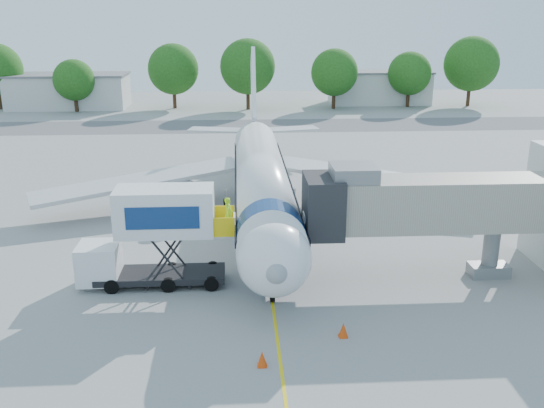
{
  "coord_description": "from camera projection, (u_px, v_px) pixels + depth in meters",
  "views": [
    {
      "loc": [
        -1.71,
        -37.96,
        14.32
      ],
      "look_at": [
        0.38,
        -2.8,
        3.2
      ],
      "focal_mm": 40.0,
      "sensor_mm": 36.0,
      "label": 1
    }
  ],
  "objects": [
    {
      "name": "tree_c",
      "position": [
        173.0,
        69.0,
        93.76
      ],
      "size": [
        7.81,
        7.81,
        9.96
      ],
      "color": "#382314",
      "rests_on": "ground"
    },
    {
      "name": "jet_bridge",
      "position": [
        416.0,
        205.0,
        33.02
      ],
      "size": [
        13.9,
        3.2,
        6.6
      ],
      "color": "#A49B8C",
      "rests_on": "ground"
    },
    {
      "name": "safety_cone_a",
      "position": [
        343.0,
        330.0,
        27.95
      ],
      "size": [
        0.45,
        0.45,
        0.72
      ],
      "color": "#DB410B",
      "rests_on": "ground"
    },
    {
      "name": "ground_tug",
      "position": [
        208.0,
        397.0,
        22.49
      ],
      "size": [
        3.27,
        1.69,
        1.3
      ],
      "rotation": [
        0.0,
        0.0,
        0.0
      ],
      "color": "white",
      "rests_on": "ground"
    },
    {
      "name": "aircraft",
      "position": [
        261.0,
        179.0,
        43.58
      ],
      "size": [
        34.17,
        37.73,
        11.35
      ],
      "color": "white",
      "rests_on": "ground"
    },
    {
      "name": "tree_g",
      "position": [
        471.0,
        64.0,
        95.84
      ],
      "size": [
        8.6,
        8.6,
        10.97
      ],
      "color": "#382314",
      "rests_on": "ground"
    },
    {
      "name": "tree_b",
      "position": [
        74.0,
        80.0,
        90.77
      ],
      "size": [
        6.14,
        6.14,
        7.83
      ],
      "color": "#382314",
      "rests_on": "ground"
    },
    {
      "name": "tree_e",
      "position": [
        334.0,
        72.0,
        93.42
      ],
      "size": [
        7.24,
        7.24,
        9.23
      ],
      "color": "#382314",
      "rests_on": "ground"
    },
    {
      "name": "catering_hiloader",
      "position": [
        154.0,
        237.0,
        32.69
      ],
      "size": [
        8.5,
        2.44,
        5.5
      ],
      "color": "black",
      "rests_on": "ground"
    },
    {
      "name": "guidance_line",
      "position": [
        264.0,
        237.0,
        40.54
      ],
      "size": [
        0.15,
        70.0,
        0.01
      ],
      "primitive_type": "cube",
      "color": "yellow",
      "rests_on": "ground"
    },
    {
      "name": "outbuilding_left",
      "position": [
        69.0,
        91.0,
        95.27
      ],
      "size": [
        18.4,
        8.4,
        5.3
      ],
      "color": "silver",
      "rests_on": "ground"
    },
    {
      "name": "tree_d",
      "position": [
        248.0,
        67.0,
        92.5
      ],
      "size": [
        8.43,
        8.43,
        10.75
      ],
      "color": "#382314",
      "rests_on": "ground"
    },
    {
      "name": "safety_cone_b",
      "position": [
        262.0,
        359.0,
        25.63
      ],
      "size": [
        0.44,
        0.44,
        0.7
      ],
      "color": "#DB410B",
      "rests_on": "ground"
    },
    {
      "name": "taxiway_strip",
      "position": [
        249.0,
        126.0,
        80.52
      ],
      "size": [
        120.0,
        10.0,
        0.01
      ],
      "primitive_type": "cube",
      "color": "#59595B",
      "rests_on": "ground"
    },
    {
      "name": "tree_f",
      "position": [
        410.0,
        73.0,
        95.44
      ],
      "size": [
        6.79,
        6.79,
        8.65
      ],
      "color": "#382314",
      "rests_on": "ground"
    },
    {
      "name": "outbuilding_right",
      "position": [
        379.0,
        87.0,
        100.01
      ],
      "size": [
        16.4,
        7.4,
        5.3
      ],
      "color": "silver",
      "rests_on": "ground"
    },
    {
      "name": "ground",
      "position": [
        264.0,
        237.0,
        40.54
      ],
      "size": [
        160.0,
        160.0,
        0.0
      ],
      "primitive_type": "plane",
      "color": "#9A9A97",
      "rests_on": "ground"
    }
  ]
}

